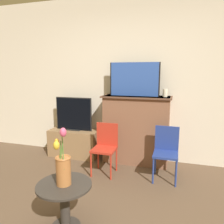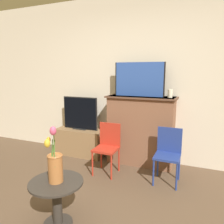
# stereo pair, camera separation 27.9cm
# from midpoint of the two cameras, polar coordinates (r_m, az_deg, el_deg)

# --- Properties ---
(wall_back) EXTENTS (8.00, 0.06, 2.70)m
(wall_back) POSITION_cam_midpoint_polar(r_m,az_deg,el_deg) (3.68, 8.78, 8.31)
(wall_back) COLOR beige
(wall_back) RESTS_ON ground
(fireplace_mantel) EXTENTS (1.09, 0.41, 1.10)m
(fireplace_mantel) POSITION_cam_midpoint_polar(r_m,az_deg,el_deg) (3.56, 9.73, -4.58)
(fireplace_mantel) COLOR brown
(fireplace_mantel) RESTS_ON ground
(painting) EXTENTS (0.79, 0.03, 0.52)m
(painting) POSITION_cam_midpoint_polar(r_m,az_deg,el_deg) (3.46, 9.43, 8.40)
(painting) COLOR black
(painting) RESTS_ON fireplace_mantel
(mantel_candle) EXTENTS (0.07, 0.07, 0.12)m
(mantel_candle) POSITION_cam_midpoint_polar(r_m,az_deg,el_deg) (3.39, 17.26, 4.62)
(mantel_candle) COLOR silver
(mantel_candle) RESTS_ON fireplace_mantel
(tv_stand) EXTENTS (0.87, 0.39, 0.47)m
(tv_stand) POSITION_cam_midpoint_polar(r_m,az_deg,el_deg) (4.01, -6.18, -7.72)
(tv_stand) COLOR olive
(tv_stand) RESTS_ON ground
(tv_monitor) EXTENTS (0.66, 0.12, 0.58)m
(tv_monitor) POSITION_cam_midpoint_polar(r_m,az_deg,el_deg) (3.88, -6.29, -0.45)
(tv_monitor) COLOR black
(tv_monitor) RESTS_ON tv_stand
(chair_red) EXTENTS (0.33, 0.33, 0.73)m
(chair_red) POSITION_cam_midpoint_polar(r_m,az_deg,el_deg) (3.24, 1.32, -8.55)
(chair_red) COLOR #B22D1E
(chair_red) RESTS_ON ground
(chair_blue) EXTENTS (0.33, 0.33, 0.73)m
(chair_blue) POSITION_cam_midpoint_polar(r_m,az_deg,el_deg) (3.11, 16.99, -9.85)
(chair_blue) COLOR navy
(chair_blue) RESTS_ON ground
(side_table) EXTENTS (0.52, 0.52, 0.45)m
(side_table) POSITION_cam_midpoint_polar(r_m,az_deg,el_deg) (2.28, -10.63, -20.93)
(side_table) COLOR #332D28
(side_table) RESTS_ON ground
(vase_tulips) EXTENTS (0.16, 0.19, 0.57)m
(vase_tulips) POSITION_cam_midpoint_polar(r_m,az_deg,el_deg) (2.12, -11.01, -13.49)
(vase_tulips) COLOR #AD6B38
(vase_tulips) RESTS_ON side_table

